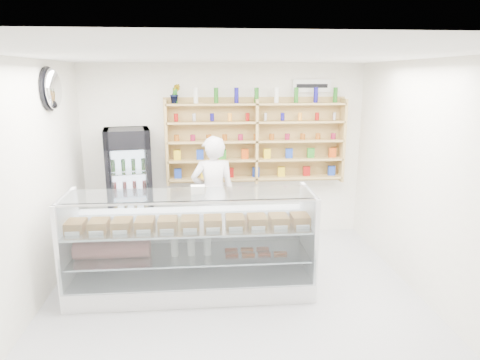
{
  "coord_description": "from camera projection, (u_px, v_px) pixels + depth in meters",
  "views": [
    {
      "loc": [
        -0.33,
        -4.36,
        2.61
      ],
      "look_at": [
        0.12,
        0.9,
        1.32
      ],
      "focal_mm": 32.0,
      "sensor_mm": 36.0,
      "label": 1
    }
  ],
  "objects": [
    {
      "name": "room",
      "position": [
        236.0,
        193.0,
        4.53
      ],
      "size": [
        5.0,
        5.0,
        5.0
      ],
      "color": "#ABACB0",
      "rests_on": "ground"
    },
    {
      "name": "display_counter",
      "position": [
        192.0,
        265.0,
        5.25
      ],
      "size": [
        2.93,
        0.87,
        1.27
      ],
      "color": "white",
      "rests_on": "floor"
    },
    {
      "name": "shop_worker",
      "position": [
        213.0,
        195.0,
        6.31
      ],
      "size": [
        0.68,
        0.48,
        1.78
      ],
      "primitive_type": "imported",
      "rotation": [
        0.0,
        0.0,
        3.23
      ],
      "color": "silver",
      "rests_on": "floor"
    },
    {
      "name": "drinks_cooler",
      "position": [
        130.0,
        188.0,
        6.59
      ],
      "size": [
        0.77,
        0.75,
        1.84
      ],
      "rotation": [
        0.0,
        0.0,
        0.18
      ],
      "color": "black",
      "rests_on": "floor"
    },
    {
      "name": "wall_shelving",
      "position": [
        256.0,
        141.0,
        6.79
      ],
      "size": [
        2.84,
        0.28,
        1.33
      ],
      "color": "tan",
      "rests_on": "back_wall"
    },
    {
      "name": "potted_plant",
      "position": [
        175.0,
        94.0,
        6.51
      ],
      "size": [
        0.18,
        0.16,
        0.29
      ],
      "primitive_type": "imported",
      "rotation": [
        0.0,
        0.0,
        0.2
      ],
      "color": "#1E6626",
      "rests_on": "wall_shelving"
    },
    {
      "name": "security_mirror",
      "position": [
        53.0,
        89.0,
        5.26
      ],
      "size": [
        0.15,
        0.5,
        0.5
      ],
      "primitive_type": "ellipsoid",
      "color": "silver",
      "rests_on": "left_wall"
    },
    {
      "name": "wall_sign",
      "position": [
        312.0,
        86.0,
        6.79
      ],
      "size": [
        0.62,
        0.03,
        0.2
      ],
      "primitive_type": "cube",
      "color": "white",
      "rests_on": "back_wall"
    }
  ]
}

